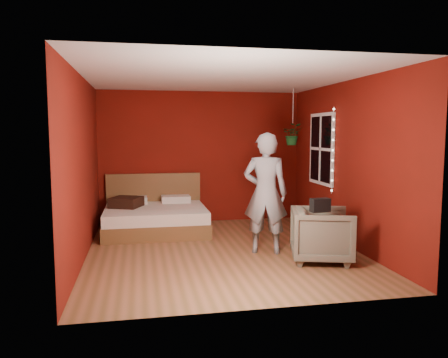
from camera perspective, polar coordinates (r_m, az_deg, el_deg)
floor at (r=6.75m, az=-0.24°, el=-9.32°), size 4.50×4.50×0.00m
room_walls at (r=6.50m, az=-0.24°, el=5.08°), size 4.04×4.54×2.62m
window at (r=7.96m, az=12.59°, el=3.85°), size 0.05×0.97×1.27m
fairy_lights at (r=7.47m, az=14.02°, el=3.67°), size 0.04×0.04×1.45m
bed at (r=8.06m, az=-8.95°, el=-4.95°), size 1.81×1.54×1.00m
person at (r=6.49m, az=5.44°, el=-1.87°), size 0.76×0.61×1.79m
armchair at (r=6.29m, az=12.65°, el=-7.11°), size 1.01×0.99×0.75m
handbag at (r=5.93m, az=12.44°, el=-3.35°), size 0.27×0.15×0.18m
throw_pillow at (r=8.07m, az=-12.65°, el=-2.97°), size 0.65×0.65×0.18m
hanging_plant at (r=8.21m, az=8.95°, el=5.79°), size 0.46×0.43×1.04m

